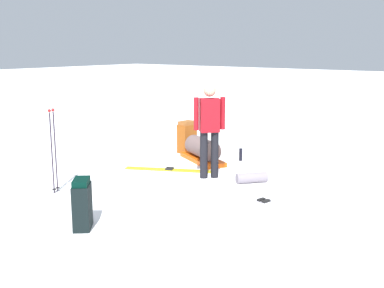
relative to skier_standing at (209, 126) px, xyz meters
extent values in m
plane|color=white|center=(0.48, -0.03, -0.95)|extent=(80.00, 80.00, 0.00)
cylinder|color=black|center=(-0.07, 0.07, -0.53)|extent=(0.14, 0.14, 0.85)
cylinder|color=black|center=(0.07, -0.07, -0.53)|extent=(0.14, 0.14, 0.85)
cube|color=maroon|center=(0.00, 0.00, 0.20)|extent=(0.40, 0.39, 0.60)
cylinder|color=maroon|center=(-0.18, 0.16, 0.23)|extent=(0.09, 0.09, 0.58)
cylinder|color=maroon|center=(0.18, -0.16, 0.23)|extent=(0.09, 0.09, 0.58)
sphere|color=tan|center=(0.00, 0.00, 0.64)|extent=(0.22, 0.22, 0.22)
cube|color=#B19C1B|center=(0.01, -0.92, -0.94)|extent=(0.86, 1.59, 0.02)
cube|color=black|center=(0.01, -0.92, -0.92)|extent=(0.12, 0.15, 0.03)
cube|color=#B19C1B|center=(0.10, -0.88, -0.94)|extent=(0.86, 1.59, 0.02)
cube|color=black|center=(0.10, -0.88, -0.92)|extent=(0.12, 0.15, 0.03)
cube|color=silver|center=(0.66, 1.54, -0.94)|extent=(1.77, 0.44, 0.02)
cube|color=black|center=(0.66, 1.54, -0.92)|extent=(0.15, 0.09, 0.03)
cube|color=silver|center=(0.64, 1.44, -0.94)|extent=(1.77, 0.44, 0.02)
cube|color=black|center=(0.64, 1.44, -0.92)|extent=(0.15, 0.09, 0.03)
cube|color=black|center=(3.02, 0.11, -0.66)|extent=(0.42, 0.41, 0.60)
cube|color=black|center=(3.02, 0.11, -0.32)|extent=(0.38, 0.36, 0.08)
cube|color=#914614|center=(-1.39, -1.60, -0.64)|extent=(0.41, 0.31, 0.64)
cube|color=brown|center=(-1.39, -1.60, -0.28)|extent=(0.37, 0.28, 0.08)
cylinder|color=black|center=(2.21, -1.50, -0.29)|extent=(0.02, 0.02, 1.33)
sphere|color=#A51919|center=(2.21, -1.50, 0.40)|extent=(0.05, 0.05, 0.05)
cylinder|color=black|center=(2.21, -1.50, -0.89)|extent=(0.07, 0.07, 0.01)
cylinder|color=black|center=(2.30, -1.47, -0.29)|extent=(0.02, 0.02, 1.33)
sphere|color=#A51919|center=(2.30, -1.47, 0.40)|extent=(0.05, 0.05, 0.05)
cylinder|color=black|center=(2.30, -1.47, -0.89)|extent=(0.07, 0.07, 0.01)
cube|color=#E34F0C|center=(-0.92, -0.82, -0.91)|extent=(1.00, 1.36, 0.09)
cylinder|color=brown|center=(-0.92, -0.82, -0.66)|extent=(0.78, 0.99, 0.40)
cylinder|color=gray|center=(-0.17, 0.79, -0.86)|extent=(0.54, 0.49, 0.18)
cylinder|color=black|center=(-1.46, -0.23, -0.82)|extent=(0.07, 0.07, 0.26)
camera|label=1|loc=(6.86, 4.86, 1.41)|focal=44.55mm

